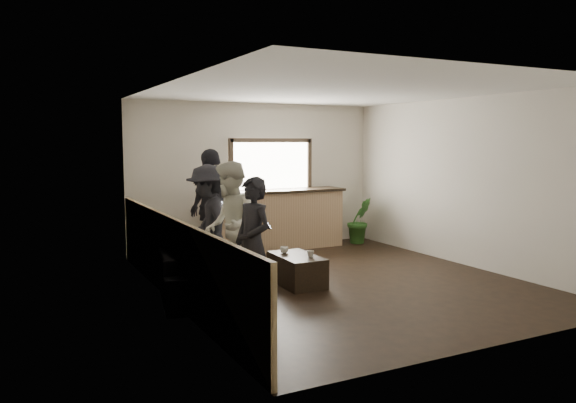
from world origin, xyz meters
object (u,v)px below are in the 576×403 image
coffee_table (297,270)px  cup_a (284,250)px  person_a (253,244)px  sofa (192,269)px  person_b (230,227)px  person_d (213,208)px  potted_plant (360,220)px  person_c (209,223)px  cup_b (310,254)px  bar_counter (277,216)px

coffee_table → cup_a: 0.36m
cup_a → person_a: size_ratio=0.07×
sofa → coffee_table: size_ratio=2.30×
person_b → person_d: person_d is taller
coffee_table → potted_plant: bearing=41.1°
cup_a → person_a: 1.45m
cup_a → person_b: person_b is taller
person_c → cup_b: bearing=56.1°
bar_counter → person_a: (-1.98, -3.40, 0.18)m
bar_counter → cup_b: bar_counter is taller
cup_a → person_c: 1.20m
bar_counter → person_d: size_ratio=1.38×
person_a → person_c: (-0.00, 1.65, 0.05)m
person_b → cup_a: bearing=117.9°
cup_a → person_b: size_ratio=0.07×
person_a → person_c: size_ratio=0.95×
bar_counter → cup_b: 2.91m
coffee_table → person_d: (-0.67, 1.72, 0.76)m
sofa → potted_plant: (4.20, 2.11, 0.14)m
potted_plant → person_d: (-3.38, -0.65, 0.51)m
person_d → cup_b: bearing=74.7°
bar_counter → coffee_table: bar_counter is taller
cup_a → person_c: bearing=147.1°
bar_counter → cup_a: bar_counter is taller
cup_a → cup_b: bearing=-63.7°
person_d → coffee_table: bearing=73.7°
person_a → person_b: person_b is taller
sofa → cup_b: size_ratio=22.02×
bar_counter → person_c: bar_counter is taller
sofa → cup_a: size_ratio=18.02×
bar_counter → sofa: size_ratio=1.22×
person_a → cup_b: bearing=104.9°
person_d → person_c: bearing=29.4°
potted_plant → person_c: size_ratio=0.54×
person_b → person_c: person_b is taller
person_a → person_b: (0.05, 0.91, 0.08)m
person_c → sofa: bearing=-29.9°
coffee_table → person_b: bearing=174.2°
potted_plant → person_b: 4.36m
potted_plant → person_c: 4.07m
potted_plant → person_b: size_ratio=0.52×
cup_b → person_b: bearing=165.0°
bar_counter → coffee_table: 2.79m
cup_a → person_c: size_ratio=0.07×
potted_plant → person_a: size_ratio=0.57×
coffee_table → potted_plant: 3.60m
coffee_table → person_b: person_b is taller
bar_counter → cup_a: (-1.03, -2.37, -0.16)m
coffee_table → person_a: 1.45m
cup_a → potted_plant: bearing=37.4°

